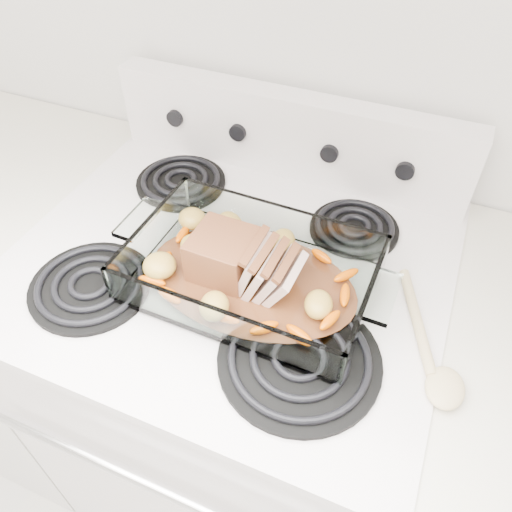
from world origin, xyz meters
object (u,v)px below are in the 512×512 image
at_px(electric_range, 237,385).
at_px(baking_dish, 251,275).
at_px(counter_left, 26,308).
at_px(pork_roast, 237,260).

relative_size(electric_range, baking_dish, 2.80).
height_order(counter_left, pork_roast, pork_roast).
bearing_deg(baking_dish, pork_roast, -178.82).
xyz_separation_m(electric_range, counter_left, (-0.67, -0.00, -0.02)).
relative_size(baking_dish, pork_roast, 2.13).
distance_m(baking_dish, pork_roast, 0.04).
height_order(baking_dish, pork_roast, pork_roast).
bearing_deg(pork_roast, counter_left, 177.35).
bearing_deg(pork_roast, baking_dish, 1.42).
relative_size(counter_left, pork_roast, 4.97).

